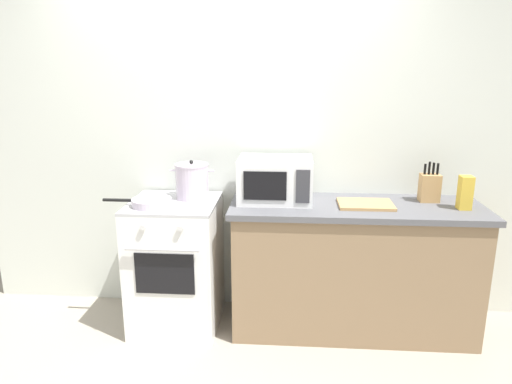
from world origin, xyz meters
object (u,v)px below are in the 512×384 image
object	(u,v)px
stove	(176,264)
microwave	(275,180)
cutting_board	(366,204)
stock_pot	(192,181)
frying_pan	(151,202)
pasta_box	(465,193)
knife_block	(430,187)

from	to	relation	value
stove	microwave	size ratio (longest dim) A/B	1.84
microwave	cutting_board	bearing A→B (deg)	-7.31
stock_pot	cutting_board	distance (m)	1.20
frying_pan	pasta_box	xyz separation A→B (m)	(2.06, 0.08, 0.08)
stove	microwave	xyz separation A→B (m)	(0.70, 0.08, 0.61)
stove	stock_pot	size ratio (longest dim) A/B	2.90
stock_pot	microwave	distance (m)	0.58
knife_block	stock_pot	bearing A→B (deg)	-178.67
stove	frying_pan	distance (m)	0.51
stock_pot	microwave	size ratio (longest dim) A/B	0.63
microwave	pasta_box	world-z (taller)	microwave
stove	stock_pot	world-z (taller)	stock_pot
frying_pan	microwave	bearing A→B (deg)	12.89
frying_pan	knife_block	bearing A→B (deg)	7.58
stock_pot	stove	bearing A→B (deg)	-137.95
stove	cutting_board	xyz separation A→B (m)	(1.31, 0.00, 0.47)
frying_pan	pasta_box	size ratio (longest dim) A/B	2.10
microwave	pasta_box	size ratio (longest dim) A/B	2.27
stock_pot	cutting_board	xyz separation A→B (m)	(1.19, -0.10, -0.11)
knife_block	pasta_box	world-z (taller)	knife_block
frying_pan	cutting_board	size ratio (longest dim) A/B	1.29
stock_pot	cutting_board	bearing A→B (deg)	-4.89
stock_pot	knife_block	bearing A→B (deg)	1.33
knife_block	stove	bearing A→B (deg)	-175.40
stock_pot	pasta_box	bearing A→B (deg)	-4.15
frying_pan	knife_block	size ratio (longest dim) A/B	1.67
stove	microwave	bearing A→B (deg)	6.47
cutting_board	pasta_box	size ratio (longest dim) A/B	1.64
frying_pan	cutting_board	xyz separation A→B (m)	(1.43, 0.11, -0.02)
microwave	knife_block	world-z (taller)	microwave
frying_pan	pasta_box	distance (m)	2.06
frying_pan	knife_block	xyz separation A→B (m)	(1.88, 0.25, 0.07)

